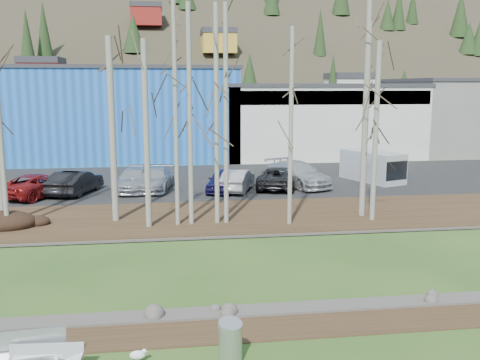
{
  "coord_description": "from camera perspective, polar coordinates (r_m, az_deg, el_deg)",
  "views": [
    {
      "loc": [
        -2.25,
        -11.6,
        6.62
      ],
      "look_at": [
        0.95,
        11.47,
        2.5
      ],
      "focal_mm": 40.0,
      "sensor_mm": 36.0,
      "label": 1
    }
  ],
  "objects": [
    {
      "name": "dirt_strip",
      "position": [
        15.37,
        1.35,
        -15.42
      ],
      "size": [
        80.0,
        1.8,
        0.03
      ],
      "primitive_type": "cube",
      "color": "#382616",
      "rests_on": "ground"
    },
    {
      "name": "near_bank_rocks",
      "position": [
        16.28,
        0.77,
        -13.97
      ],
      "size": [
        80.0,
        0.8,
        0.5
      ],
      "primitive_type": null,
      "color": "#47423D",
      "rests_on": "ground"
    },
    {
      "name": "river",
      "position": [
        20.06,
        -1.02,
        -9.24
      ],
      "size": [
        80.0,
        8.0,
        0.9
      ],
      "primitive_type": null,
      "color": "black",
      "rests_on": "ground"
    },
    {
      "name": "far_bank_rocks",
      "position": [
        23.94,
        -2.2,
        -6.03
      ],
      "size": [
        80.0,
        0.8,
        0.46
      ],
      "primitive_type": null,
      "color": "#47423D",
      "rests_on": "ground"
    },
    {
      "name": "far_bank",
      "position": [
        27.0,
        -2.88,
        -4.01
      ],
      "size": [
        80.0,
        7.0,
        0.15
      ],
      "primitive_type": "cube",
      "color": "#382616",
      "rests_on": "ground"
    },
    {
      "name": "parking_lot",
      "position": [
        37.25,
        -4.31,
        -0.12
      ],
      "size": [
        80.0,
        14.0,
        0.14
      ],
      "primitive_type": "cube",
      "color": "black",
      "rests_on": "ground"
    },
    {
      "name": "building_blue",
      "position": [
        50.8,
        -12.21,
        7.03
      ],
      "size": [
        20.4,
        12.24,
        8.3
      ],
      "color": "#1C55AD",
      "rests_on": "ground"
    },
    {
      "name": "building_white",
      "position": [
        52.65,
        7.88,
        6.45
      ],
      "size": [
        18.36,
        12.24,
        6.8
      ],
      "color": "silver",
      "rests_on": "ground"
    },
    {
      "name": "building_grey",
      "position": [
        59.03,
        23.1,
        6.36
      ],
      "size": [
        14.28,
        12.24,
        7.3
      ],
      "color": "slate",
      "rests_on": "ground"
    },
    {
      "name": "hillside",
      "position": [
        96.24,
        -6.78,
        16.46
      ],
      "size": [
        160.0,
        72.0,
        35.0
      ],
      "primitive_type": null,
      "color": "#332F20",
      "rests_on": "ground"
    },
    {
      "name": "bench_intact",
      "position": [
        14.03,
        -22.25,
        -16.73
      ],
      "size": [
        1.96,
        0.76,
        0.96
      ],
      "rotation": [
        0.0,
        0.0,
        0.09
      ],
      "color": "#B2B5B8",
      "rests_on": "ground"
    },
    {
      "name": "litter_bin",
      "position": [
        13.46,
        -1.03,
        -17.09
      ],
      "size": [
        0.72,
        0.72,
        0.98
      ],
      "primitive_type": "cylinder",
      "rotation": [
        0.0,
        0.0,
        0.35
      ],
      "color": "#B2B5B8",
      "rests_on": "ground"
    },
    {
      "name": "seagull",
      "position": [
        13.86,
        -10.81,
        -17.83
      ],
      "size": [
        0.47,
        0.22,
        0.34
      ],
      "rotation": [
        0.0,
        0.0,
        -0.14
      ],
      "color": "gold",
      "rests_on": "ground"
    },
    {
      "name": "dirt_mound",
      "position": [
        27.12,
        -23.77,
        -4.04
      ],
      "size": [
        2.8,
        1.98,
        0.55
      ],
      "primitive_type": "ellipsoid",
      "color": "black",
      "rests_on": "far_bank"
    },
    {
      "name": "birch_2",
      "position": [
        26.12,
        -13.46,
        5.16
      ],
      "size": [
        0.31,
        0.31,
        8.75
      ],
      "color": "#A4A295",
      "rests_on": "far_bank"
    },
    {
      "name": "birch_3",
      "position": [
        24.74,
        -6.88,
        6.94
      ],
      "size": [
        0.2,
        0.2,
        10.33
      ],
      "color": "#A4A295",
      "rests_on": "far_bank"
    },
    {
      "name": "birch_4",
      "position": [
        24.63,
        -9.97,
        4.73
      ],
      "size": [
        0.27,
        0.27,
        8.52
      ],
      "color": "#A4A295",
      "rests_on": "far_bank"
    },
    {
      "name": "birch_5",
      "position": [
        24.84,
        -5.38,
        6.78
      ],
      "size": [
        0.22,
        0.22,
        10.16
      ],
      "color": "#A4A295",
      "rests_on": "far_bank"
    },
    {
      "name": "birch_6",
      "position": [
        24.83,
        5.45,
        5.55
      ],
      "size": [
        0.2,
        0.2,
        9.09
      ],
      "color": "#A4A295",
      "rests_on": "far_bank"
    },
    {
      "name": "birch_7",
      "position": [
        27.12,
        13.23,
        6.13
      ],
      "size": [
        0.3,
        0.3,
        9.5
      ],
      "color": "#A4A295",
      "rests_on": "far_bank"
    },
    {
      "name": "birch_8",
      "position": [
        26.38,
        14.27,
        4.93
      ],
      "size": [
        0.25,
        0.25,
        8.53
      ],
      "color": "#A4A295",
      "rests_on": "far_bank"
    },
    {
      "name": "birch_9",
      "position": [
        27.61,
        13.23,
        7.56
      ],
      "size": [
        0.25,
        0.25,
        10.81
      ],
      "color": "#A4A295",
      "rests_on": "far_bank"
    },
    {
      "name": "birch_10",
      "position": [
        24.97,
        -1.51,
        6.84
      ],
      "size": [
        0.22,
        0.22,
        10.16
      ],
      "color": "#A4A295",
      "rests_on": "far_bank"
    },
    {
      "name": "birch_11",
      "position": [
        24.93,
        -2.52,
        6.83
      ],
      "size": [
        0.22,
        0.22,
        10.16
      ],
      "color": "#A4A295",
      "rests_on": "far_bank"
    },
    {
      "name": "car_1",
      "position": [
        33.93,
        -17.52,
        -0.23
      ],
      "size": [
        2.68,
        4.53,
        1.41
      ],
      "primitive_type": "imported",
      "rotation": [
        0.0,
        0.0,
        2.84
      ],
      "color": "black",
      "rests_on": "parking_lot"
    },
    {
      "name": "car_2",
      "position": [
        33.77,
        -20.67,
        -0.5
      ],
      "size": [
        4.39,
        5.39,
        1.37
      ],
      "primitive_type": "imported",
      "rotation": [
        0.0,
        0.0,
        2.63
      ],
      "color": "maroon",
      "rests_on": "parking_lot"
    },
    {
      "name": "car_3",
      "position": [
        34.04,
        -11.26,
        0.03
      ],
      "size": [
        2.64,
        4.92,
        1.36
      ],
      "primitive_type": "imported",
      "rotation": [
        0.0,
        0.0,
        -0.16
      ],
      "color": "#A9ADB2",
      "rests_on": "parking_lot"
    },
    {
      "name": "car_4",
      "position": [
        33.17,
        -1.84,
        -0.05
      ],
      "size": [
        2.69,
        4.25,
        1.35
      ],
      "primitive_type": "imported",
      "rotation": [
        0.0,
        0.0,
        -0.3
      ],
      "color": "navy",
      "rests_on": "parking_lot"
    },
    {
      "name": "car_5",
      "position": [
        33.24,
        -0.26,
        -0.0
      ],
      "size": [
        2.78,
        4.42,
        1.37
      ],
      "primitive_type": "imported",
      "rotation": [
        0.0,
        0.0,
        2.8
      ],
      "color": "silver",
      "rests_on": "parking_lot"
    },
    {
      "name": "car_6",
      "position": [
        34.32,
        3.99,
        0.3
      ],
      "size": [
        3.62,
        5.41,
        1.38
      ],
      "primitive_type": "imported",
      "rotation": [
        0.0,
        0.0,
        2.85
      ],
      "color": "#252527",
      "rests_on": "parking_lot"
    },
    {
      "name": "car_7",
      "position": [
        35.09,
        6.2,
        0.65
      ],
      "size": [
        4.02,
        5.9,
        1.59
      ],
      "primitive_type": "imported",
      "rotation": [
        0.0,
        0.0,
        0.36
      ],
      "color": "#BCBCBE",
      "rests_on": "parking_lot"
    },
    {
      "name": "car_8",
      "position": [
        33.99,
        -9.06,
        0.08
      ],
      "size": [
        2.64,
        4.92,
        1.36
      ],
      "primitive_type": "imported",
      "rotation": [
        0.0,
        0.0,
        -0.16
      ],
      "color": "#A9ADB2",
      "rests_on": "parking_lot"
    },
    {
      "name": "car_9",
      "position": [
        33.87,
        -16.92,
        -0.22
      ],
      "size": [
        2.68,
        4.53,
        1.41
      ],
      "primitive_type": "imported",
      "rotation": [
        0.0,
        0.0,
        2.84
      ],
      "color": "black",
      "rests_on": "parking_lot"
    },
    {
      "name": "van_white",
      "position": [
        37.71,
        14.12,
        1.4
      ],
      "size": [
        3.45,
        5.03,
        2.03
      ],
      "rotation": [
        0.0,
        0.0,
        0.36
      ],
      "color": "silver",
      "rests_on": "parking_lot"
    }
  ]
}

